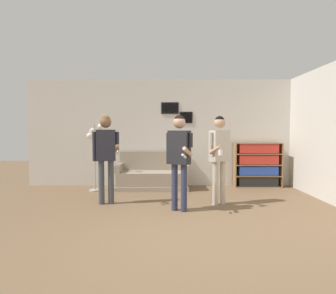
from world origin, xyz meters
name	(u,v)px	position (x,y,z in m)	size (l,w,h in m)	color
ground_plane	(196,236)	(0.00, 0.00, 0.00)	(20.00, 20.00, 0.00)	brown
wall_back	(183,133)	(0.00, 3.71, 1.35)	(7.86, 0.08, 2.70)	beige
wall_right	(331,134)	(2.76, 1.84, 1.35)	(0.06, 6.08, 2.70)	beige
couch	(153,176)	(-0.75, 3.30, 0.29)	(1.71, 0.80, 0.89)	gray
bookshelf	(258,165)	(1.87, 3.49, 0.55)	(1.16, 0.30, 1.11)	olive
floor_lamp	(95,143)	(-2.07, 3.00, 1.11)	(0.36, 0.40, 1.56)	#ADA89E
person_player_foreground_left	(106,150)	(-1.55, 1.75, 1.04)	(0.54, 0.44, 1.70)	#3D4247
person_player_foreground_center	(179,152)	(-0.17, 1.25, 1.03)	(0.45, 0.58, 1.68)	#2D334C
person_watcher_holding_cup	(220,150)	(0.60, 1.72, 1.03)	(0.44, 0.56, 1.68)	#B7AD99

